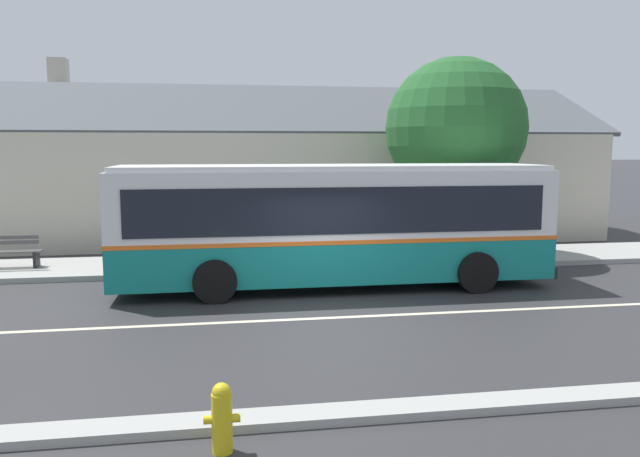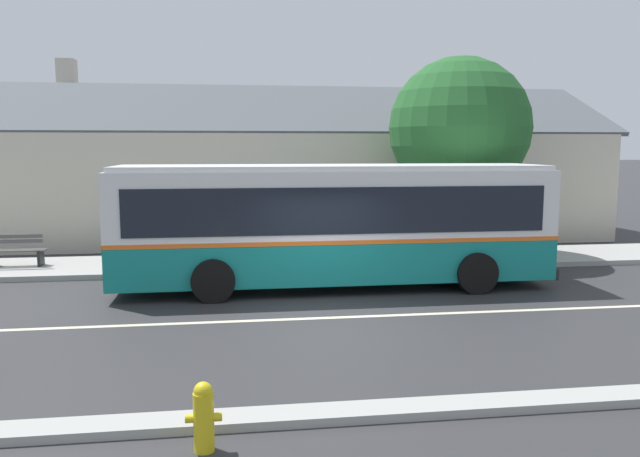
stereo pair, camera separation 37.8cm
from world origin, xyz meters
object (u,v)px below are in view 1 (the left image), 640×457
at_px(transit_bus, 334,222).
at_px(fire_hydrant, 222,417).
at_px(bench_by_building, 12,253).
at_px(street_tree_primary, 455,134).

xyz_separation_m(transit_bus, fire_hydrant, (-2.86, -8.30, -1.22)).
distance_m(transit_bus, bench_by_building, 9.16).
height_order(bench_by_building, fire_hydrant, bench_by_building).
bearing_deg(bench_by_building, street_tree_primary, 3.26).
distance_m(bench_by_building, fire_hydrant, 12.74).
height_order(street_tree_primary, fire_hydrant, street_tree_primary).
bearing_deg(fire_hydrant, street_tree_primary, 58.31).
bearing_deg(transit_bus, bench_by_building, 160.11).
xyz_separation_m(street_tree_primary, fire_hydrant, (-7.50, -12.15, -3.48)).
xyz_separation_m(transit_bus, street_tree_primary, (4.64, 3.85, 2.26)).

